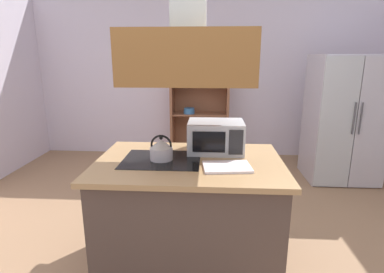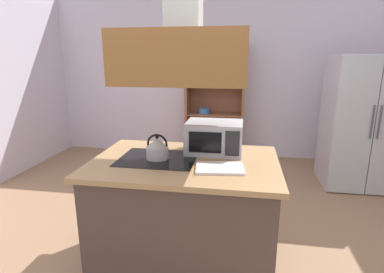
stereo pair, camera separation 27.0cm
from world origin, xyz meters
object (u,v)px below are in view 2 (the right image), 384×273
(kettle, at_px, (157,148))
(refrigerator, at_px, (363,122))
(microwave, at_px, (214,137))
(cutting_board, at_px, (220,168))
(dish_cabinet, at_px, (215,109))

(kettle, bearing_deg, refrigerator, 42.04)
(kettle, xyz_separation_m, microwave, (0.42, 0.24, 0.05))
(refrigerator, distance_m, cutting_board, 2.71)
(microwave, bearing_deg, refrigerator, 44.41)
(microwave, bearing_deg, kettle, -150.00)
(dish_cabinet, bearing_deg, refrigerator, -23.26)
(dish_cabinet, distance_m, kettle, 2.84)
(dish_cabinet, bearing_deg, cutting_board, -84.03)
(dish_cabinet, height_order, kettle, dish_cabinet)
(kettle, distance_m, cutting_board, 0.53)
(cutting_board, relative_size, microwave, 0.74)
(refrigerator, distance_m, microwave, 2.48)
(refrigerator, relative_size, microwave, 3.71)
(refrigerator, xyz_separation_m, kettle, (-2.19, -1.97, 0.13))
(kettle, xyz_separation_m, cutting_board, (0.50, -0.15, -0.08))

